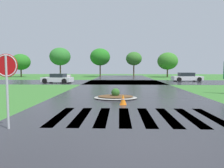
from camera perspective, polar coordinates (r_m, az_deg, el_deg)
ground_plane at (r=5.37m, az=9.44°, el=-18.51°), size 120.00×120.00×0.10m
asphalt_roadway at (r=15.05m, az=4.54°, el=-3.28°), size 10.48×80.00×0.01m
asphalt_cross_road at (r=29.46m, az=3.31°, el=0.54°), size 90.00×9.43×0.01m
crosswalk_stripes at (r=8.87m, az=6.33°, el=-8.80°), size 6.75×3.54×0.01m
stop_sign at (r=7.67m, az=-26.82°, el=2.58°), size 0.76×0.08×2.49m
median_island at (r=13.84m, az=0.97°, el=-3.41°), size 2.84×2.07×0.68m
car_dark_suv at (r=33.14m, az=19.71°, el=1.76°), size 4.41×2.26×1.29m
car_blue_compact at (r=28.62m, az=-14.63°, el=1.43°), size 4.15×2.43×1.23m
drainage_pipe_stack at (r=31.55m, az=-12.57°, el=1.59°), size 1.59×1.06×0.98m
traffic_cone at (r=11.51m, az=3.04°, el=-4.30°), size 0.37×0.37×0.58m
background_treeline at (r=45.70m, az=-4.83°, el=6.85°), size 35.66×6.64×6.27m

